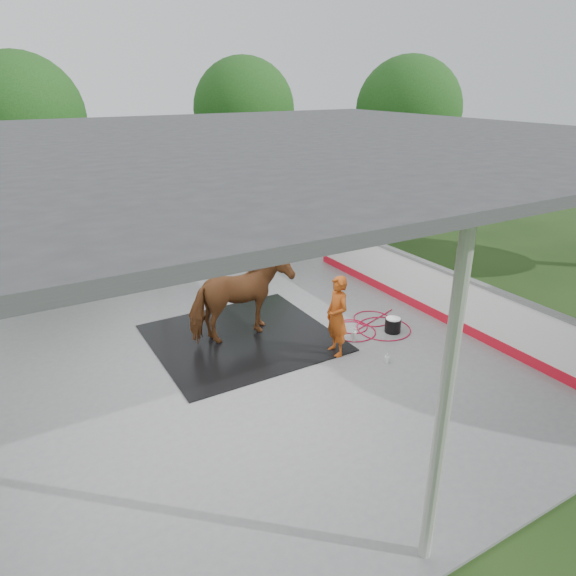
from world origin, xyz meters
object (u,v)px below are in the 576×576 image
dasher_board (428,289)px  handler (337,316)px  horse (241,298)px  wash_bucket (393,325)px

dasher_board → handler: 2.91m
horse → dasher_board: bearing=-106.6°
dasher_board → horse: size_ratio=3.95×
handler → wash_bucket: (1.54, 0.15, -0.62)m
dasher_board → horse: bearing=167.5°
horse → wash_bucket: (2.81, -1.31, -0.72)m
handler → horse: bearing=-133.8°
dasher_board → handler: (-2.85, -0.54, 0.24)m
horse → handler: bearing=-142.9°
horse → wash_bucket: horse is taller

